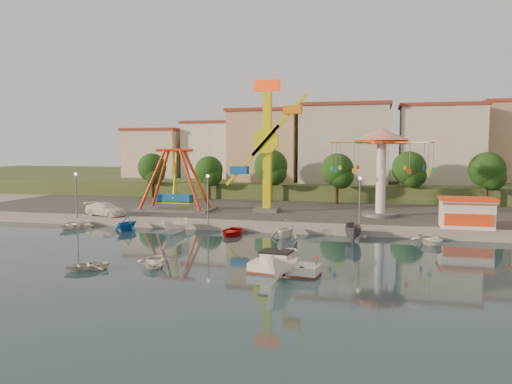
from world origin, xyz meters
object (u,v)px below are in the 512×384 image
(wave_swinger, at_px, (381,152))
(van, at_px, (106,209))
(cabin_motorboat, at_px, (282,267))
(skiff, at_px, (284,264))
(pirate_ship_ride, at_px, (175,181))
(kamikaze_tower, at_px, (270,150))
(rowboat_a, at_px, (154,261))

(wave_swinger, bearing_deg, van, -166.81)
(cabin_motorboat, distance_m, skiff, 1.01)
(pirate_ship_ride, bearing_deg, wave_swinger, 1.50)
(kamikaze_tower, relative_size, van, 3.02)
(wave_swinger, distance_m, skiff, 29.55)
(skiff, bearing_deg, kamikaze_tower, 110.81)
(cabin_motorboat, bearing_deg, kamikaze_tower, 111.50)
(rowboat_a, bearing_deg, van, 105.30)
(rowboat_a, xyz_separation_m, van, (-15.60, 19.74, 1.03))
(kamikaze_tower, bearing_deg, skiff, -75.76)
(cabin_motorboat, bearing_deg, van, 149.55)
(cabin_motorboat, height_order, rowboat_a, cabin_motorboat)
(wave_swinger, relative_size, van, 2.13)
(pirate_ship_ride, bearing_deg, kamikaze_tower, 5.48)
(pirate_ship_ride, distance_m, rowboat_a, 28.50)
(pirate_ship_ride, relative_size, wave_swinger, 0.86)
(cabin_motorboat, xyz_separation_m, van, (-25.26, 19.56, 0.93))
(kamikaze_tower, bearing_deg, van, -156.47)
(cabin_motorboat, distance_m, van, 31.96)
(wave_swinger, distance_m, van, 33.43)
(rowboat_a, bearing_deg, pirate_ship_ride, 86.85)
(cabin_motorboat, xyz_separation_m, rowboat_a, (-9.66, -0.19, -0.10))
(skiff, bearing_deg, wave_swinger, 83.74)
(wave_swinger, bearing_deg, rowboat_a, -120.86)
(cabin_motorboat, bearing_deg, skiff, -67.44)
(rowboat_a, bearing_deg, cabin_motorboat, -21.90)
(skiff, distance_m, van, 32.69)
(pirate_ship_ride, xyz_separation_m, van, (-6.02, -6.79, -3.00))
(van, bearing_deg, pirate_ship_ride, -26.11)
(van, bearing_deg, skiff, -113.28)
(kamikaze_tower, bearing_deg, cabin_motorboat, -75.79)
(kamikaze_tower, distance_m, skiff, 30.28)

